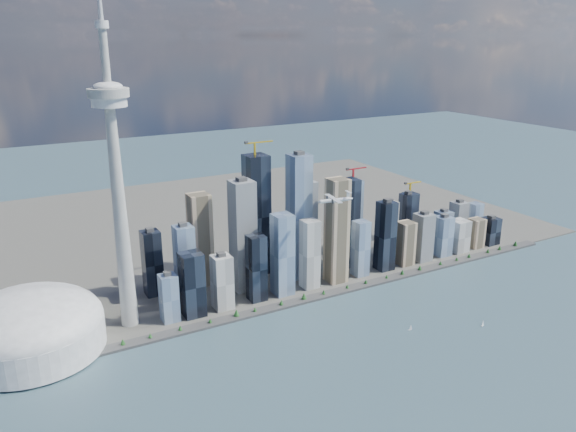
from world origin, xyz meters
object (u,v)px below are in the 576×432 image
needle_tower (116,178)px  dome_stadium (30,327)px  sailboat_west (483,324)px  sailboat_east (410,328)px  airplane (335,200)px

needle_tower → dome_stadium: size_ratio=2.75×
sailboat_west → sailboat_east: bearing=141.1°
dome_stadium → sailboat_east: bearing=-22.6°
airplane → needle_tower: bearing=172.1°
sailboat_east → needle_tower: bearing=151.9°
sailboat_east → dome_stadium: bearing=160.2°
sailboat_west → sailboat_east: (-106.40, 44.52, -0.23)m
needle_tower → airplane: bearing=-17.1°
dome_stadium → sailboat_west: 669.77m
dome_stadium → sailboat_west: size_ratio=18.94×
sailboat_west → sailboat_east: 115.34m
airplane → sailboat_west: size_ratio=5.75×
sailboat_west → airplane: bearing=117.9°
needle_tower → dome_stadium: bearing=-175.9°
airplane → sailboat_east: 228.45m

